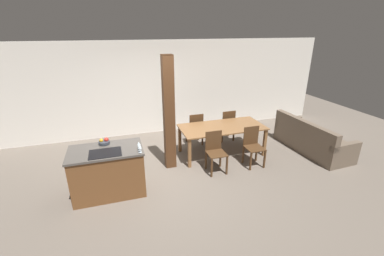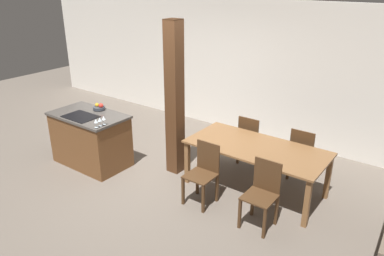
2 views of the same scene
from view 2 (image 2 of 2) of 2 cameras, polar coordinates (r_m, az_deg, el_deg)
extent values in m
plane|color=#665B51|center=(6.31, -5.52, -7.33)|extent=(16.00, 16.00, 0.00)
cube|color=silver|center=(7.80, 6.97, 9.13)|extent=(11.20, 0.08, 2.70)
cube|color=brown|center=(6.74, -15.14, -1.80)|extent=(1.30, 0.75, 0.88)
cube|color=#4C4742|center=(6.58, -15.53, 1.87)|extent=(1.34, 0.79, 0.04)
cube|color=black|center=(6.48, -16.60, 1.69)|extent=(0.56, 0.40, 0.01)
cylinder|color=#383D47|center=(6.72, -13.97, 2.97)|extent=(0.21, 0.21, 0.05)
sphere|color=red|center=(6.68, -13.70, 3.32)|extent=(0.08, 0.08, 0.08)
sphere|color=gold|center=(6.74, -14.28, 3.42)|extent=(0.07, 0.07, 0.07)
cylinder|color=silver|center=(5.94, -14.34, 0.11)|extent=(0.06, 0.06, 0.00)
cylinder|color=silver|center=(5.92, -14.38, 0.46)|extent=(0.01, 0.01, 0.07)
cone|color=silver|center=(5.90, -14.44, 1.07)|extent=(0.06, 0.06, 0.06)
cylinder|color=silver|center=(5.98, -13.78, 0.33)|extent=(0.06, 0.06, 0.00)
cylinder|color=silver|center=(5.97, -13.82, 0.68)|extent=(0.01, 0.01, 0.07)
cone|color=silver|center=(5.94, -13.88, 1.29)|extent=(0.06, 0.06, 0.06)
cylinder|color=silver|center=(6.03, -13.23, 0.56)|extent=(0.06, 0.06, 0.00)
cylinder|color=silver|center=(6.01, -13.27, 0.90)|extent=(0.01, 0.01, 0.07)
cone|color=silver|center=(5.99, -13.32, 1.51)|extent=(0.06, 0.06, 0.06)
cube|color=brown|center=(5.66, 9.83, -2.95)|extent=(2.08, 0.99, 0.03)
cube|color=brown|center=(5.95, -0.70, -5.25)|extent=(0.07, 0.07, 0.71)
cube|color=brown|center=(5.18, 17.11, -10.95)|extent=(0.07, 0.07, 0.71)
cube|color=brown|center=(6.58, 3.79, -2.46)|extent=(0.07, 0.07, 0.71)
cube|color=brown|center=(5.89, 20.03, -7.03)|extent=(0.07, 0.07, 0.71)
cube|color=#472D19|center=(5.39, 1.27, -7.29)|extent=(0.40, 0.40, 0.02)
cube|color=#472D19|center=(5.42, 2.45, -4.36)|extent=(0.38, 0.02, 0.44)
cube|color=#472D19|center=(5.47, -1.37, -9.57)|extent=(0.04, 0.04, 0.44)
cube|color=#472D19|center=(5.29, 1.72, -10.77)|extent=(0.04, 0.04, 0.44)
cube|color=#472D19|center=(5.71, 0.82, -8.06)|extent=(0.04, 0.04, 0.44)
cube|color=#472D19|center=(5.55, 3.83, -9.14)|extent=(0.04, 0.04, 0.44)
cube|color=#472D19|center=(4.99, 10.23, -10.32)|extent=(0.40, 0.40, 0.02)
cube|color=#472D19|center=(5.02, 11.40, -7.12)|extent=(0.38, 0.02, 0.44)
cube|color=#472D19|center=(5.05, 7.29, -12.82)|extent=(0.04, 0.04, 0.44)
cube|color=#472D19|center=(4.92, 10.98, -14.11)|extent=(0.04, 0.04, 0.44)
cube|color=#472D19|center=(5.31, 9.21, -10.99)|extent=(0.04, 0.04, 0.44)
cube|color=#472D19|center=(5.19, 12.74, -12.14)|extent=(0.04, 0.04, 0.44)
cube|color=#472D19|center=(6.61, 9.22, -1.71)|extent=(0.40, 0.40, 0.02)
cube|color=#472D19|center=(6.36, 8.55, -0.38)|extent=(0.38, 0.02, 0.44)
cube|color=#472D19|center=(6.78, 11.12, -3.34)|extent=(0.04, 0.04, 0.44)
cube|color=#472D19|center=(6.92, 8.49, -2.61)|extent=(0.04, 0.04, 0.44)
cube|color=#472D19|center=(6.49, 9.75, -4.45)|extent=(0.04, 0.04, 0.44)
cube|color=#472D19|center=(6.64, 7.04, -3.66)|extent=(0.04, 0.04, 0.44)
cube|color=#472D19|center=(6.29, 16.78, -3.72)|extent=(0.40, 0.40, 0.02)
cube|color=#472D19|center=(6.03, 16.38, -2.40)|extent=(0.38, 0.02, 0.44)
cube|color=#472D19|center=(6.50, 18.56, -5.35)|extent=(0.04, 0.04, 0.44)
cube|color=#472D19|center=(6.59, 15.67, -4.58)|extent=(0.04, 0.04, 0.44)
cube|color=#472D19|center=(6.19, 17.49, -6.62)|extent=(0.04, 0.04, 0.44)
cube|color=#472D19|center=(6.29, 14.47, -5.79)|extent=(0.04, 0.04, 0.44)
cube|color=#4C2D19|center=(5.98, -2.67, 4.24)|extent=(0.23, 0.23, 2.51)
camera|label=1|loc=(4.75, -64.31, 8.71)|focal=24.00mm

